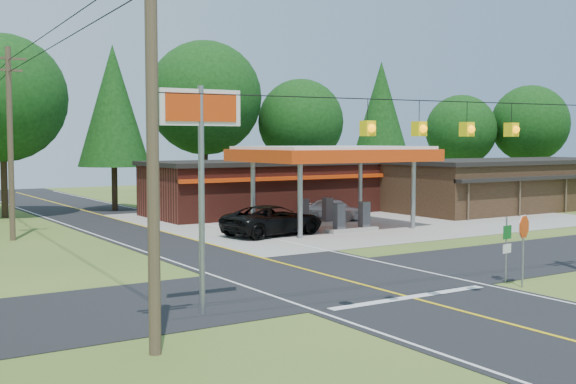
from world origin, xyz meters
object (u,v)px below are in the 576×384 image
gas_canopy (333,157)px  suv_car (273,220)px  sedan_car (334,209)px  octagonal_stop_sign (524,233)px  big_stop_sign (201,146)px

gas_canopy → suv_car: size_ratio=1.79×
sedan_car → octagonal_stop_sign: 22.76m
gas_canopy → suv_car: 5.70m
sedan_car → octagonal_stop_sign: size_ratio=1.58×
octagonal_stop_sign → suv_car: bearing=90.0°
big_stop_sign → gas_canopy: bearing=43.6°
suv_car → octagonal_stop_sign: bearing=171.4°
suv_car → big_stop_sign: bearing=133.4°
suv_car → octagonal_stop_sign: 16.90m
big_stop_sign → octagonal_stop_sign: size_ratio=2.60×
big_stop_sign → octagonal_stop_sign: (11.28, -2.44, -3.07)m
gas_canopy → big_stop_sign: bearing=-136.4°
sedan_car → suv_car: bearing=-175.8°
sedan_car → octagonal_stop_sign: octagonal_stop_sign is taller
suv_car → octagonal_stop_sign: size_ratio=2.28×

